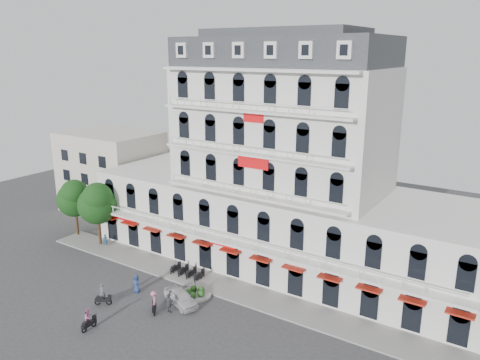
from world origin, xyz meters
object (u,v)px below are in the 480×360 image
(rider_southwest, at_px, (88,319))
(rider_center, at_px, (154,301))
(rider_west, at_px, (103,295))
(parked_car, at_px, (181,297))

(rider_southwest, relative_size, rider_center, 0.95)
(rider_west, xyz_separation_m, rider_center, (5.03, 1.72, 0.11))
(rider_west, relative_size, rider_southwest, 1.09)
(rider_center, bearing_deg, parked_car, 113.47)
(rider_west, distance_m, rider_center, 5.31)
(parked_car, xyz_separation_m, rider_southwest, (-4.01, -7.65, 0.30))
(parked_car, height_order, rider_southwest, rider_southwest)
(rider_west, height_order, rider_center, rider_west)
(rider_southwest, bearing_deg, parked_car, -30.81)
(rider_west, bearing_deg, rider_center, -14.69)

